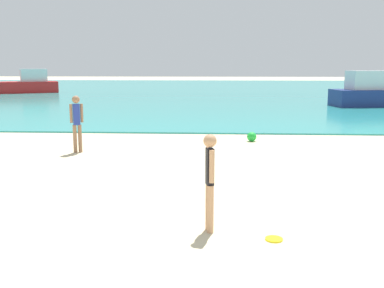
{
  "coord_description": "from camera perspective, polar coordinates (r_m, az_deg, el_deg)",
  "views": [
    {
      "loc": [
        0.58,
        -2.41,
        2.57
      ],
      "look_at": [
        0.14,
        5.41,
        1.19
      ],
      "focal_mm": 41.91,
      "sensor_mm": 36.0,
      "label": 1
    }
  ],
  "objects": [
    {
      "name": "person_standing",
      "position": [
        6.92,
        2.27,
        -4.2
      ],
      "size": [
        0.2,
        0.35,
        1.54
      ],
      "rotation": [
        0.0,
        0.0,
        1.79
      ],
      "color": "tan",
      "rests_on": "ground"
    },
    {
      "name": "beach_ball",
      "position": [
        15.45,
        7.61,
        0.93
      ],
      "size": [
        0.32,
        0.32,
        0.32
      ],
      "primitive_type": "sphere",
      "color": "green",
      "rests_on": "ground"
    },
    {
      "name": "boat_near",
      "position": [
        30.44,
        22.83,
        5.91
      ],
      "size": [
        6.68,
        3.11,
        2.18
      ],
      "rotation": [
        0.0,
        0.0,
        0.17
      ],
      "color": "navy",
      "rests_on": "water"
    },
    {
      "name": "frisbee",
      "position": [
        6.94,
        10.39,
        -11.82
      ],
      "size": [
        0.26,
        0.26,
        0.03
      ],
      "primitive_type": "cylinder",
      "color": "yellow",
      "rests_on": "ground"
    },
    {
      "name": "boat_far",
      "position": [
        44.48,
        -20.61,
        7.09
      ],
      "size": [
        6.66,
        4.72,
        2.18
      ],
      "rotation": [
        0.0,
        0.0,
        3.61
      ],
      "color": "red",
      "rests_on": "water"
    },
    {
      "name": "person_distant",
      "position": [
        13.69,
        -14.46,
        2.93
      ],
      "size": [
        0.36,
        0.23,
        1.7
      ],
      "rotation": [
        0.0,
        0.0,
        0.45
      ],
      "color": "#936B4C",
      "rests_on": "ground"
    },
    {
      "name": "water",
      "position": [
        46.83,
        2.48,
        6.87
      ],
      "size": [
        160.0,
        60.0,
        0.06
      ],
      "primitive_type": "cube",
      "color": "teal",
      "rests_on": "ground"
    }
  ]
}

